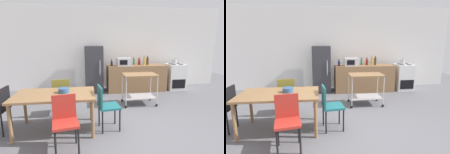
# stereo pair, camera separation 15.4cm
# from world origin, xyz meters

# --- Properties ---
(ground_plane) EXTENTS (12.00, 12.00, 0.00)m
(ground_plane) POSITION_xyz_m (0.00, 0.00, 0.00)
(ground_plane) COLOR slate
(back_wall) EXTENTS (8.40, 0.12, 2.90)m
(back_wall) POSITION_xyz_m (0.00, 3.20, 1.45)
(back_wall) COLOR white
(back_wall) RESTS_ON ground_plane
(kitchen_counter) EXTENTS (2.00, 0.64, 0.90)m
(kitchen_counter) POSITION_xyz_m (0.90, 2.60, 0.45)
(kitchen_counter) COLOR olive
(kitchen_counter) RESTS_ON ground_plane
(dining_table) EXTENTS (1.50, 0.90, 0.75)m
(dining_table) POSITION_xyz_m (-1.41, 0.06, 0.67)
(dining_table) COLOR olive
(dining_table) RESTS_ON ground_plane
(chair_teal) EXTENTS (0.45, 0.45, 0.89)m
(chair_teal) POSITION_xyz_m (-0.45, -0.03, 0.52)
(chair_teal) COLOR #1E666B
(chair_teal) RESTS_ON ground_plane
(chair_olive) EXTENTS (0.44, 0.44, 0.89)m
(chair_olive) POSITION_xyz_m (-1.40, 0.78, 0.52)
(chair_olive) COLOR olive
(chair_olive) RESTS_ON ground_plane
(chair_red) EXTENTS (0.46, 0.46, 0.89)m
(chair_red) POSITION_xyz_m (-1.17, -0.60, 0.52)
(chair_red) COLOR #B72D23
(chair_red) RESTS_ON ground_plane
(stove_oven) EXTENTS (0.60, 0.61, 0.92)m
(stove_oven) POSITION_xyz_m (2.35, 2.62, 0.45)
(stove_oven) COLOR white
(stove_oven) RESTS_ON ground_plane
(refrigerator) EXTENTS (0.60, 0.63, 1.55)m
(refrigerator) POSITION_xyz_m (-0.55, 2.70, 0.78)
(refrigerator) COLOR #333338
(refrigerator) RESTS_ON ground_plane
(kitchen_cart) EXTENTS (0.91, 0.57, 0.85)m
(kitchen_cart) POSITION_xyz_m (0.61, 1.26, 0.57)
(kitchen_cart) COLOR olive
(kitchen_cart) RESTS_ON ground_plane
(bottle_sesame_oil) EXTENTS (0.07, 0.07, 0.22)m
(bottle_sesame_oil) POSITION_xyz_m (0.03, 2.54, 0.99)
(bottle_sesame_oil) COLOR navy
(bottle_sesame_oil) RESTS_ON kitchen_counter
(microwave) EXTENTS (0.46, 0.35, 0.26)m
(microwave) POSITION_xyz_m (0.43, 2.50, 1.03)
(microwave) COLOR silver
(microwave) RESTS_ON kitchen_counter
(bottle_soy_sauce) EXTENTS (0.06, 0.06, 0.26)m
(bottle_soy_sauce) POSITION_xyz_m (0.82, 2.67, 1.01)
(bottle_soy_sauce) COLOR #1E6628
(bottle_soy_sauce) RESTS_ON kitchen_counter
(bottle_olive_oil) EXTENTS (0.08, 0.08, 0.25)m
(bottle_olive_oil) POSITION_xyz_m (1.01, 2.66, 1.00)
(bottle_olive_oil) COLOR maroon
(bottle_olive_oil) RESTS_ON kitchen_counter
(bottle_wine) EXTENTS (0.07, 0.07, 0.31)m
(bottle_wine) POSITION_xyz_m (1.16, 2.57, 1.03)
(bottle_wine) COLOR gold
(bottle_wine) RESTS_ON kitchen_counter
(bottle_vinegar) EXTENTS (0.08, 0.08, 0.30)m
(bottle_vinegar) POSITION_xyz_m (1.30, 2.63, 1.03)
(bottle_vinegar) COLOR #4C2D19
(bottle_vinegar) RESTS_ON kitchen_counter
(fruit_bowl) EXTENTS (0.21, 0.21, 0.09)m
(fruit_bowl) POSITION_xyz_m (-1.25, 0.11, 0.79)
(fruit_bowl) COLOR #33598C
(fruit_bowl) RESTS_ON dining_table
(kettle) EXTENTS (0.24, 0.17, 0.19)m
(kettle) POSITION_xyz_m (2.23, 2.52, 1.00)
(kettle) COLOR silver
(kettle) RESTS_ON stove_oven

